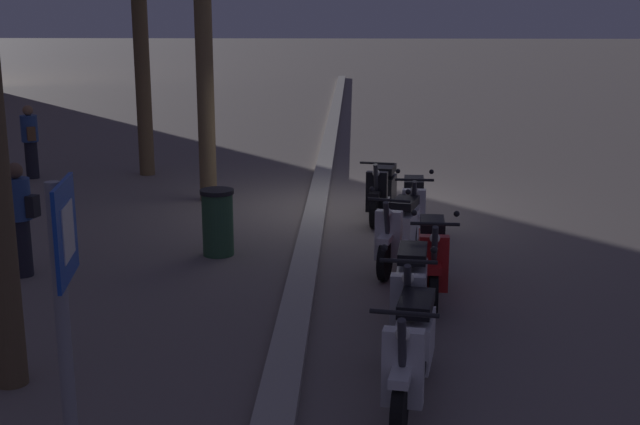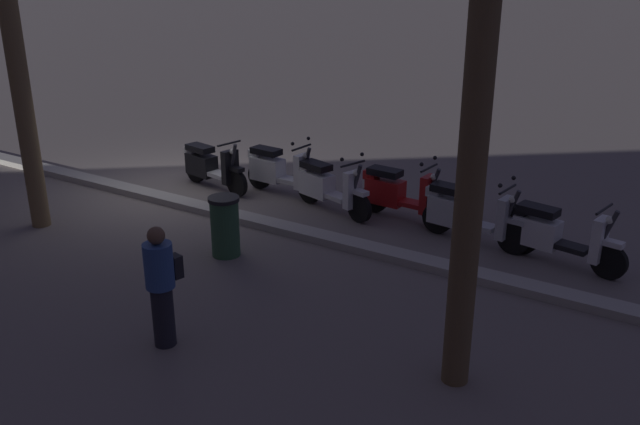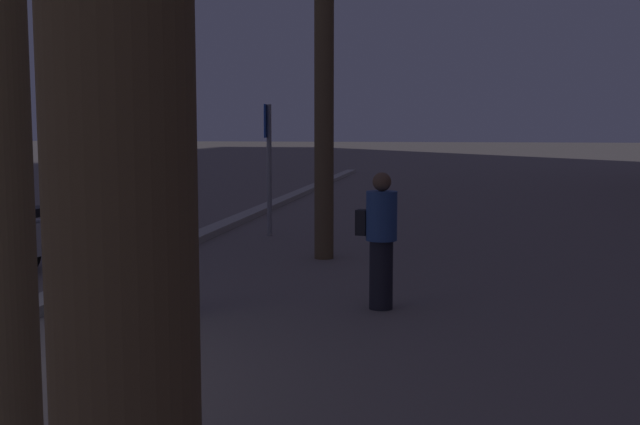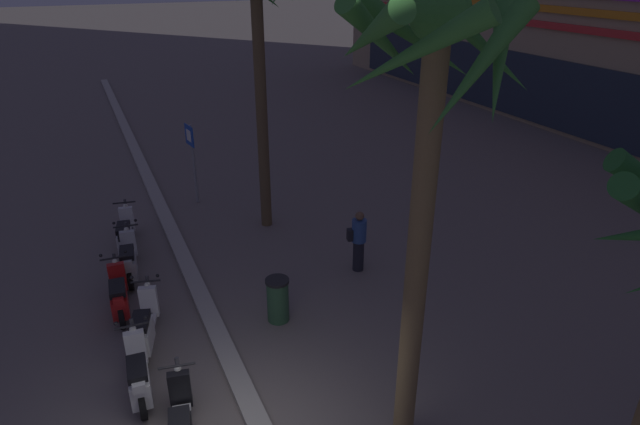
% 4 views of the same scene
% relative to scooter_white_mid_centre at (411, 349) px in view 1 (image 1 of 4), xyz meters
% --- Properties ---
extents(ground_plane, '(200.00, 200.00, 0.00)m').
position_rel_scooter_white_mid_centre_xyz_m(ground_plane, '(7.31, 0.65, -0.45)').
color(ground_plane, slate).
extents(curb_strip, '(60.00, 0.36, 0.12)m').
position_rel_scooter_white_mid_centre_xyz_m(curb_strip, '(7.31, 1.17, -0.39)').
color(curb_strip, '#ADA89E').
rests_on(curb_strip, ground).
extents(scooter_white_mid_centre, '(1.85, 0.66, 1.04)m').
position_rel_scooter_white_mid_centre_xyz_m(scooter_white_mid_centre, '(0.00, 0.00, 0.00)').
color(scooter_white_mid_centre, black).
rests_on(scooter_white_mid_centre, ground).
extents(scooter_silver_far_back, '(1.87, 0.59, 1.17)m').
position_rel_scooter_white_mid_centre_xyz_m(scooter_silver_far_back, '(1.44, -0.09, 0.02)').
color(scooter_silver_far_back, black).
rests_on(scooter_silver_far_back, ground).
extents(scooter_red_lead_nearest, '(1.76, 0.56, 1.17)m').
position_rel_scooter_white_mid_centre_xyz_m(scooter_red_lead_nearest, '(2.84, -0.44, 0.01)').
color(scooter_red_lead_nearest, black).
rests_on(scooter_red_lead_nearest, ground).
extents(scooter_white_second_in_line, '(1.81, 0.78, 1.17)m').
position_rel_scooter_white_mid_centre_xyz_m(scooter_white_second_in_line, '(4.09, -0.11, 0.00)').
color(scooter_white_second_in_line, black).
rests_on(scooter_white_second_in_line, ground).
extents(scooter_white_tail_end, '(1.77, 0.56, 1.17)m').
position_rel_scooter_white_mid_centre_xyz_m(scooter_white_tail_end, '(5.40, -0.39, 0.02)').
color(scooter_white_tail_end, black).
rests_on(scooter_white_tail_end, ground).
extents(scooter_black_mid_rear, '(1.81, 0.66, 1.04)m').
position_rel_scooter_white_mid_centre_xyz_m(scooter_black_mid_rear, '(6.75, 0.04, -0.00)').
color(scooter_black_mid_rear, black).
rests_on(scooter_black_mid_rear, ground).
extents(crossing_sign, '(0.60, 0.16, 2.40)m').
position_rel_scooter_white_mid_centre_xyz_m(crossing_sign, '(-2.23, 2.27, 1.06)').
color(crossing_sign, '#939399').
rests_on(crossing_sign, ground).
extents(pedestrian_strolling_near_curb, '(0.45, 0.38, 1.52)m').
position_rel_scooter_white_mid_centre_xyz_m(pedestrian_strolling_near_curb, '(9.77, 7.21, 0.35)').
color(pedestrian_strolling_near_curb, black).
rests_on(pedestrian_strolling_near_curb, ground).
extents(pedestrian_by_palm_tree, '(0.34, 0.46, 1.51)m').
position_rel_scooter_white_mid_centre_xyz_m(pedestrian_by_palm_tree, '(3.29, 4.84, 0.34)').
color(pedestrian_by_palm_tree, black).
rests_on(pedestrian_by_palm_tree, ground).
extents(litter_bin, '(0.48, 0.48, 0.95)m').
position_rel_scooter_white_mid_centre_xyz_m(litter_bin, '(4.36, 2.44, 0.04)').
color(litter_bin, '#2D5638').
rests_on(litter_bin, ground).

